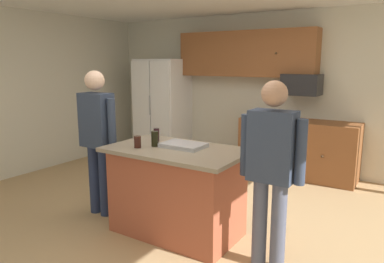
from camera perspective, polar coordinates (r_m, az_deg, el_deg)
floor at (r=4.21m, az=-2.36°, el=-14.29°), size 7.04×7.04×0.00m
back_wall at (r=6.33m, az=12.32°, el=6.19°), size 6.40×0.10×2.60m
side_wall_left at (r=6.25m, az=-27.38°, el=5.17°), size 0.10×5.60×2.60m
cabinet_run_upper at (r=6.28m, az=8.40°, el=12.00°), size 2.40×0.38×0.75m
cabinet_run_lower at (r=5.97m, az=16.31°, el=-2.53°), size 1.80×0.63×0.90m
refrigerator at (r=6.97m, az=-4.68°, el=3.70°), size 0.89×0.76×1.85m
microwave_over_range at (r=5.85m, az=16.89°, el=7.08°), size 0.56×0.40×0.32m
kitchen_island at (r=3.84m, az=-2.45°, el=-9.29°), size 1.43×0.86×0.92m
person_guest_by_door at (r=3.14m, az=12.41°, el=-4.98°), size 0.57×0.22×1.65m
person_guest_right at (r=4.32m, az=-14.70°, el=-0.25°), size 0.57×0.22×1.70m
glass_short_whisky at (r=4.03m, az=-5.62°, el=-0.53°), size 0.06×0.06×0.15m
tumbler_amber at (r=3.79m, az=-5.87°, el=-1.16°), size 0.07×0.07×0.16m
glass_dark_ale at (r=3.76m, az=-8.57°, el=-1.63°), size 0.07×0.07×0.12m
serving_tray at (r=3.75m, az=-1.37°, el=-2.17°), size 0.44×0.30×0.04m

